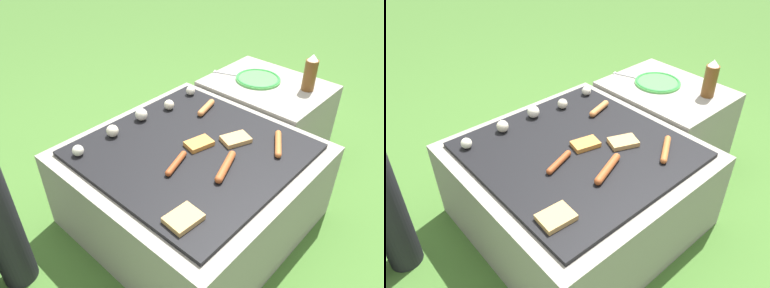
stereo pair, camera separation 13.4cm
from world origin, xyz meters
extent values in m
plane|color=#3D6628|center=(0.00, 0.00, 0.00)|extent=(14.00, 14.00, 0.00)
cube|color=gray|center=(0.00, 0.00, 0.19)|extent=(0.90, 0.90, 0.38)
cube|color=black|center=(0.00, 0.00, 0.39)|extent=(0.79, 0.79, 0.02)
cube|color=gray|center=(0.71, 0.09, 0.20)|extent=(0.49, 0.62, 0.40)
cylinder|color=#B7602D|center=(0.25, -0.25, 0.41)|extent=(0.15, 0.10, 0.03)
sphere|color=#B7602D|center=(0.18, -0.29, 0.41)|extent=(0.03, 0.03, 0.03)
sphere|color=#B7602D|center=(0.31, -0.21, 0.41)|extent=(0.03, 0.03, 0.03)
cylinder|color=#93421E|center=(-0.13, -0.03, 0.41)|extent=(0.13, 0.06, 0.02)
sphere|color=#93421E|center=(-0.19, -0.05, 0.41)|extent=(0.02, 0.02, 0.02)
sphere|color=#93421E|center=(-0.06, -0.01, 0.41)|extent=(0.02, 0.02, 0.02)
cylinder|color=#C6753D|center=(0.27, 0.16, 0.41)|extent=(0.12, 0.06, 0.03)
sphere|color=#C6753D|center=(0.21, 0.14, 0.41)|extent=(0.03, 0.03, 0.03)
sphere|color=#C6753D|center=(0.33, 0.17, 0.41)|extent=(0.03, 0.03, 0.03)
cylinder|color=#A34C23|center=(-0.02, -0.19, 0.41)|extent=(0.16, 0.08, 0.03)
sphere|color=#A34C23|center=(0.06, -0.16, 0.41)|extent=(0.03, 0.03, 0.03)
sphere|color=#A34C23|center=(-0.09, -0.21, 0.41)|extent=(0.03, 0.03, 0.03)
cube|color=tan|center=(0.16, -0.10, 0.41)|extent=(0.14, 0.12, 0.02)
cube|color=tan|center=(-0.31, -0.25, 0.41)|extent=(0.12, 0.10, 0.02)
cube|color=#D18438|center=(0.03, -0.01, 0.41)|extent=(0.12, 0.10, 0.02)
sphere|color=silver|center=(-0.34, 0.30, 0.42)|extent=(0.05, 0.05, 0.05)
sphere|color=beige|center=(-0.16, 0.31, 0.42)|extent=(0.05, 0.05, 0.05)
sphere|color=silver|center=(0.01, 0.32, 0.42)|extent=(0.06, 0.06, 0.06)
sphere|color=beige|center=(0.16, 0.29, 0.42)|extent=(0.05, 0.05, 0.05)
sphere|color=silver|center=(0.34, 0.32, 0.42)|extent=(0.05, 0.05, 0.05)
cylinder|color=#4CB24C|center=(0.71, 0.16, 0.40)|extent=(0.24, 0.24, 0.01)
torus|color=#338C3F|center=(0.71, 0.16, 0.41)|extent=(0.24, 0.24, 0.01)
cylinder|color=brown|center=(0.79, -0.09, 0.48)|extent=(0.07, 0.07, 0.16)
cone|color=white|center=(0.79, -0.09, 0.57)|extent=(0.05, 0.05, 0.03)
cylinder|color=silver|center=(0.66, 0.31, 0.40)|extent=(0.07, 0.18, 0.01)
cube|color=silver|center=(0.63, 0.40, 0.40)|extent=(0.03, 0.02, 0.01)
camera|label=1|loc=(-0.91, -0.83, 1.29)|focal=35.00mm
camera|label=2|loc=(-0.81, -0.92, 1.29)|focal=35.00mm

